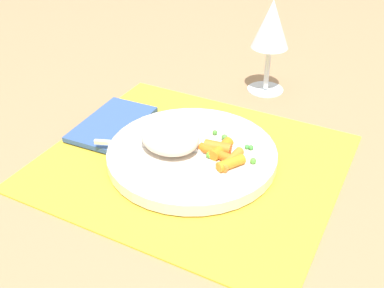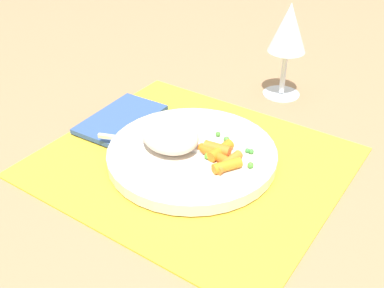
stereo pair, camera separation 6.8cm
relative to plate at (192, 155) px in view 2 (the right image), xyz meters
The scene contains 9 objects.
ground_plane 0.01m from the plate, ahead, with size 2.40×2.40×0.00m, color #997551.
placemat 0.01m from the plate, ahead, with size 0.43×0.38×0.01m, color gold.
plate is the anchor object (origin of this frame).
rice_mound 0.04m from the plate, 152.01° to the right, with size 0.09×0.07×0.04m, color beige.
carrot_portion 0.05m from the plate, ahead, with size 0.07×0.07×0.02m.
pea_scatter 0.06m from the plate, 23.58° to the left, with size 0.09×0.07×0.01m.
fork 0.03m from the plate, 159.11° to the right, with size 0.18×0.08×0.01m.
wine_glass 0.30m from the plate, 86.96° to the left, with size 0.07×0.07×0.17m.
napkin 0.16m from the plate, behind, with size 0.09×0.15×0.01m, color #33518C.
Camera 2 is at (0.32, -0.47, 0.41)m, focal length 43.30 mm.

